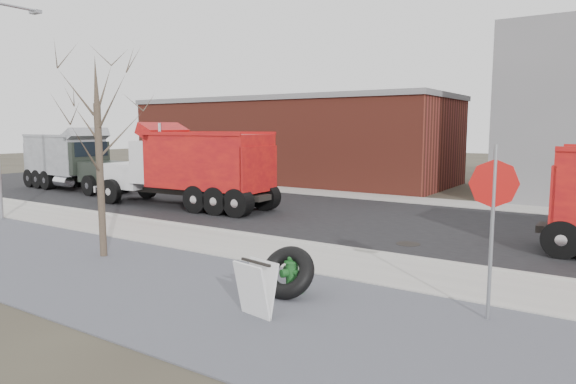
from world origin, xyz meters
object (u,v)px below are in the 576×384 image
Objects in this scene: sandwich_board at (256,289)px; dump_truck_red_b at (189,165)px; dump_truck_grey at (73,159)px; fire_hydrant at (292,273)px; truck_tire at (288,272)px; stop_sign at (493,204)px.

dump_truck_red_b reaches higher than sandwich_board.
sandwich_board is at bearing -21.73° from dump_truck_grey.
sandwich_board reaches higher than fire_hydrant.
truck_tire is 0.14× the size of dump_truck_red_b.
stop_sign is at bearing 13.26° from truck_tire.
stop_sign is (3.67, 0.86, 1.59)m from truck_tire.
stop_sign is 0.42× the size of dump_truck_grey.
stop_sign reaches higher than fire_hydrant.
dump_truck_grey is at bearing -178.31° from fire_hydrant.
stop_sign is 0.37× the size of dump_truck_red_b.
truck_tire is 12.43m from dump_truck_red_b.
dump_truck_red_b is at bearing 149.90° from sandwich_board.
fire_hydrant is at bearing 108.55° from sandwich_board.
sandwich_board is 0.14× the size of dump_truck_grey.
truck_tire is 1.20× the size of sandwich_board.
dump_truck_red_b is (-9.91, 7.39, 1.31)m from truck_tire.
fire_hydrant is 0.77× the size of truck_tire.
sandwich_board is at bearing -82.53° from truck_tire.
truck_tire is at bearing -168.80° from stop_sign.
sandwich_board is (0.21, -1.49, 0.11)m from fire_hydrant.
truck_tire is at bearing 140.51° from dump_truck_red_b.
stop_sign reaches higher than sandwich_board.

